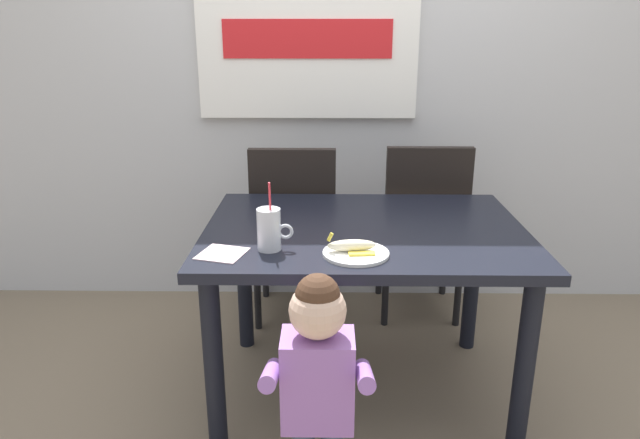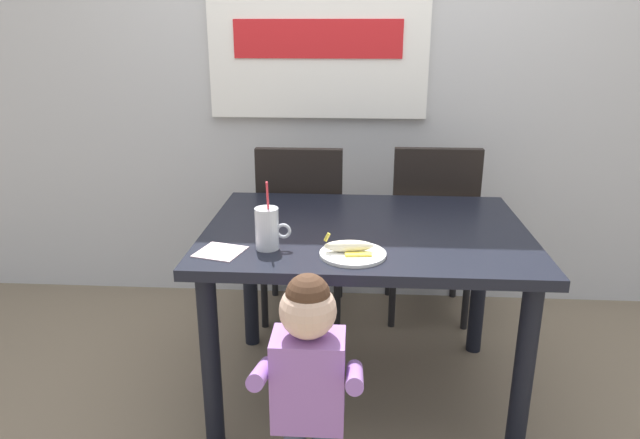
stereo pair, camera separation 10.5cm
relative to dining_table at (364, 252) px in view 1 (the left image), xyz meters
The scene contains 10 objects.
ground_plane 0.65m from the dining_table, ahead, with size 24.00×24.00×0.00m, color #7A6B56.
back_wall 1.31m from the dining_table, 90.24° to the left, with size 6.40×0.17×2.90m.
dining_table is the anchor object (origin of this frame).
dining_chair_left 0.74m from the dining_table, 115.92° to the left, with size 0.44×0.44×0.96m.
dining_chair_right 0.79m from the dining_table, 63.75° to the left, with size 0.44×0.45×0.96m.
toddler_standing 0.68m from the dining_table, 105.10° to the right, with size 0.33×0.24×0.84m.
milk_cup 0.47m from the dining_table, 144.44° to the right, with size 0.13×0.08×0.25m.
snack_plate 0.32m from the dining_table, 99.24° to the right, with size 0.23×0.23×0.01m, color white.
peeled_banana 0.33m from the dining_table, 101.76° to the right, with size 0.17×0.11×0.07m.
paper_napkin 0.60m from the dining_table, 149.78° to the right, with size 0.15×0.15×0.00m, color silver.
Camera 1 is at (-0.15, -2.15, 1.51)m, focal length 32.38 mm.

